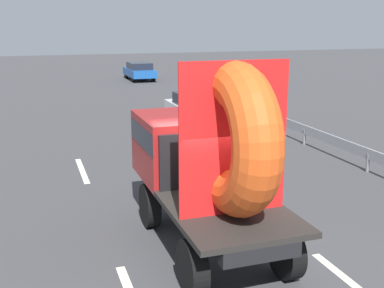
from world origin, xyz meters
The scene contains 7 objects.
ground_plane centered at (0.00, 0.00, 0.00)m, with size 120.00×120.00×0.00m, color #38383A.
flatbed_truck centered at (-0.37, 0.40, 1.82)m, with size 2.02×4.78×3.73m.
distant_sedan centered at (3.26, 11.24, 0.72)m, with size 1.77×4.14×1.35m.
guardrail centered at (5.81, 5.05, 0.53)m, with size 0.10×14.02×0.71m.
lane_dash_left_far centered at (-2.18, 6.13, 0.00)m, with size 2.58×0.16×0.01m, color beige.
lane_dash_right_far centered at (1.45, 5.99, 0.00)m, with size 2.43×0.16×0.01m, color beige.
oncoming_car centered at (4.57, 28.40, 0.72)m, with size 1.76×4.10×1.34m.
Camera 1 is at (-3.48, -7.99, 4.31)m, focal length 45.22 mm.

